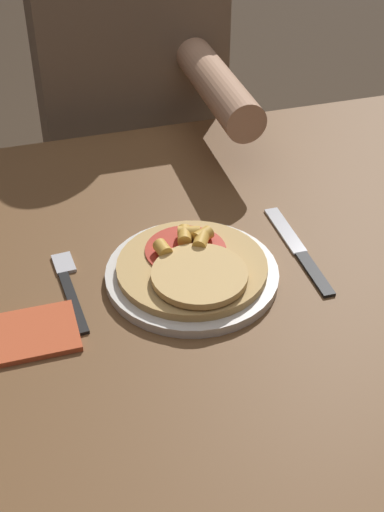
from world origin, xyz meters
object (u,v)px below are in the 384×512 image
dining_table (225,343)px  person_diner (132,124)px  pizza (193,266)px  fork (69,286)px  plate (192,275)px  knife (299,251)px

dining_table → person_diner: 0.67m
pizza → fork: pizza is taller
dining_table → plate: bearing=138.6°
plate → knife: size_ratio=1.11×
fork → dining_table: bearing=-17.5°
knife → pizza: bearing=-174.7°
fork → person_diner: bearing=69.8°
pizza → knife: size_ratio=0.96×
dining_table → pizza: (-0.04, 0.03, 0.13)m
plate → knife: 0.17m
pizza → knife: bearing=5.3°
dining_table → knife: knife is taller
plate → pizza: size_ratio=1.15×
knife → fork: bearing=177.0°
knife → person_diner: person_diner is taller
plate → knife: (0.17, 0.01, -0.00)m
plate → fork: (-0.17, 0.03, -0.00)m
person_diner → dining_table: bearing=-91.1°
dining_table → plate: size_ratio=4.49×
plate → fork: bearing=169.7°
dining_table → fork: fork is taller
dining_table → knife: (0.13, 0.05, 0.11)m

